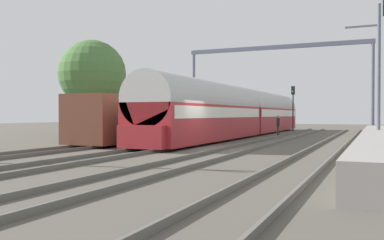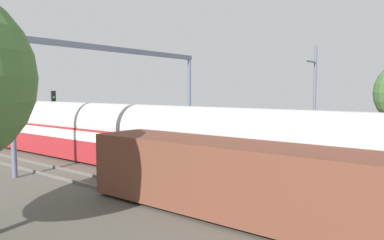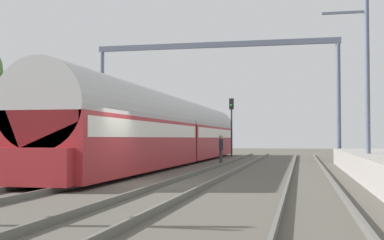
{
  "view_description": "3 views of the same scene",
  "coord_description": "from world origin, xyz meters",
  "px_view_note": "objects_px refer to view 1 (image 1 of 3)",
  "views": [
    {
      "loc": [
        8.17,
        -20.27,
        1.77
      ],
      "look_at": [
        -1.95,
        2.85,
        1.44
      ],
      "focal_mm": 39.56,
      "sensor_mm": 36.0,
      "label": 1
    },
    {
      "loc": [
        -17.74,
        -3.27,
        4.85
      ],
      "look_at": [
        1.14,
        11.28,
        2.91
      ],
      "focal_mm": 34.39,
      "sensor_mm": 36.0,
      "label": 2
    },
    {
      "loc": [
        5.57,
        -16.44,
        1.54
      ],
      "look_at": [
        -0.98,
        14.25,
        2.64
      ],
      "focal_mm": 48.07,
      "sensor_mm": 36.0,
      "label": 3
    }
  ],
  "objects_px": {
    "person_crossing": "(278,124)",
    "catenary_gantry": "(276,68)",
    "railway_signal_far": "(293,102)",
    "passenger_train": "(243,112)",
    "freight_car": "(144,119)"
  },
  "relations": [
    {
      "from": "person_crossing",
      "to": "catenary_gantry",
      "type": "xyz_separation_m",
      "value": [
        -0.94,
        3.31,
        4.85
      ]
    },
    {
      "from": "person_crossing",
      "to": "railway_signal_far",
      "type": "height_order",
      "value": "railway_signal_far"
    },
    {
      "from": "railway_signal_far",
      "to": "catenary_gantry",
      "type": "height_order",
      "value": "catenary_gantry"
    },
    {
      "from": "railway_signal_far",
      "to": "catenary_gantry",
      "type": "xyz_separation_m",
      "value": [
        0.04,
        -8.63,
        2.8
      ]
    },
    {
      "from": "passenger_train",
      "to": "railway_signal_far",
      "type": "height_order",
      "value": "railway_signal_far"
    },
    {
      "from": "freight_car",
      "to": "catenary_gantry",
      "type": "distance_m",
      "value": 14.84
    },
    {
      "from": "railway_signal_far",
      "to": "catenary_gantry",
      "type": "bearing_deg",
      "value": -89.77
    },
    {
      "from": "freight_car",
      "to": "person_crossing",
      "type": "xyz_separation_m",
      "value": [
        6.79,
        9.59,
        -0.44
      ]
    },
    {
      "from": "freight_car",
      "to": "railway_signal_far",
      "type": "xyz_separation_m",
      "value": [
        5.82,
        21.53,
        1.61
      ]
    },
    {
      "from": "person_crossing",
      "to": "railway_signal_far",
      "type": "relative_size",
      "value": 0.36
    },
    {
      "from": "freight_car",
      "to": "catenary_gantry",
      "type": "xyz_separation_m",
      "value": [
        5.86,
        12.9,
        4.41
      ]
    },
    {
      "from": "person_crossing",
      "to": "railway_signal_far",
      "type": "distance_m",
      "value": 12.15
    },
    {
      "from": "passenger_train",
      "to": "person_crossing",
      "type": "distance_m",
      "value": 3.04
    },
    {
      "from": "freight_car",
      "to": "person_crossing",
      "type": "relative_size",
      "value": 7.51
    },
    {
      "from": "person_crossing",
      "to": "catenary_gantry",
      "type": "bearing_deg",
      "value": -173.73
    }
  ]
}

